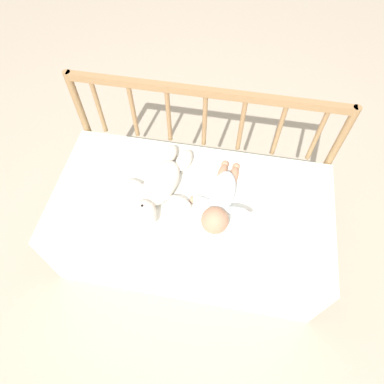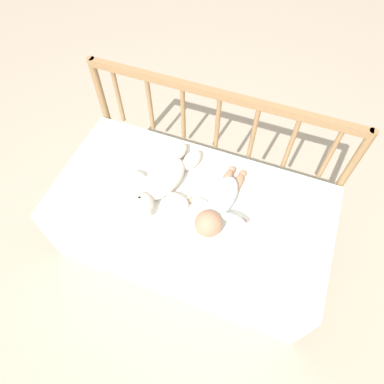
% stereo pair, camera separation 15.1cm
% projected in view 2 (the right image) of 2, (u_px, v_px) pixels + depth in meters
% --- Properties ---
extents(ground_plane, '(12.00, 12.00, 0.00)m').
position_uv_depth(ground_plane, '(191.00, 242.00, 1.93)').
color(ground_plane, tan).
extents(crib_mattress, '(1.29, 0.65, 0.44)m').
position_uv_depth(crib_mattress, '(191.00, 224.00, 1.74)').
color(crib_mattress, silver).
rests_on(crib_mattress, ground_plane).
extents(crib_rail, '(1.29, 0.04, 0.80)m').
position_uv_depth(crib_rail, '(217.00, 129.00, 1.63)').
color(crib_rail, '#997047').
rests_on(crib_rail, ground_plane).
extents(blanket, '(0.80, 0.52, 0.01)m').
position_uv_depth(blanket, '(193.00, 193.00, 1.58)').
color(blanket, white).
rests_on(blanket, crib_mattress).
extents(teddy_bear, '(0.35, 0.46, 0.11)m').
position_uv_depth(teddy_bear, '(162.00, 181.00, 1.56)').
color(teddy_bear, silver).
rests_on(teddy_bear, crib_mattress).
extents(baby, '(0.29, 0.41, 0.12)m').
position_uv_depth(baby, '(219.00, 204.00, 1.49)').
color(baby, white).
rests_on(baby, crib_mattress).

